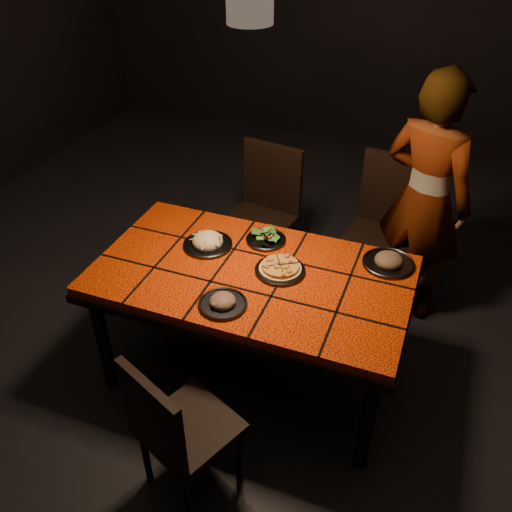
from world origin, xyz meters
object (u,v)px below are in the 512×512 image
(diner, at_px, (425,200))
(chair_near, at_px, (174,428))
(dining_table, at_px, (252,284))
(plate_pizza, at_px, (280,269))
(plate_pasta, at_px, (208,242))
(chair_far_right, at_px, (386,223))
(chair_far_left, at_px, (265,206))

(diner, bearing_deg, chair_near, 90.76)
(dining_table, bearing_deg, plate_pizza, 20.10)
(chair_near, relative_size, plate_pasta, 3.13)
(plate_pasta, bearing_deg, diner, 38.92)
(dining_table, xyz_separation_m, chair_near, (-0.04, -0.82, -0.19))
(dining_table, distance_m, diner, 1.23)
(dining_table, height_order, plate_pizza, plate_pizza)
(plate_pizza, bearing_deg, chair_far_right, 67.44)
(diner, bearing_deg, chair_far_right, 15.31)
(chair_near, xyz_separation_m, plate_pizza, (0.17, 0.87, 0.29))
(dining_table, bearing_deg, chair_far_right, 62.01)
(chair_far_left, relative_size, diner, 0.60)
(plate_pizza, bearing_deg, plate_pasta, 169.99)
(chair_far_left, bearing_deg, chair_far_right, 12.55)
(chair_far_left, distance_m, chair_far_right, 0.82)
(dining_table, xyz_separation_m, chair_far_right, (0.53, 1.00, -0.10))
(chair_far_left, xyz_separation_m, plate_pizza, (0.42, -0.91, 0.22))
(plate_pizza, bearing_deg, chair_near, -101.40)
(chair_near, distance_m, plate_pasta, 1.02)
(chair_far_right, distance_m, diner, 0.31)
(diner, relative_size, plate_pasta, 5.95)
(plate_pizza, distance_m, plate_pasta, 0.45)
(diner, distance_m, plate_pizza, 1.10)
(chair_far_right, xyz_separation_m, diner, (0.20, -0.03, 0.23))
(chair_near, relative_size, chair_far_left, 0.88)
(chair_near, bearing_deg, dining_table, -69.21)
(chair_far_left, bearing_deg, chair_near, -72.51)
(chair_far_right, height_order, diner, diner)
(chair_near, bearing_deg, plate_pasta, -50.72)
(chair_near, distance_m, plate_pizza, 0.93)
(chair_far_right, height_order, plate_pizza, chair_far_right)
(dining_table, bearing_deg, diner, 52.77)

